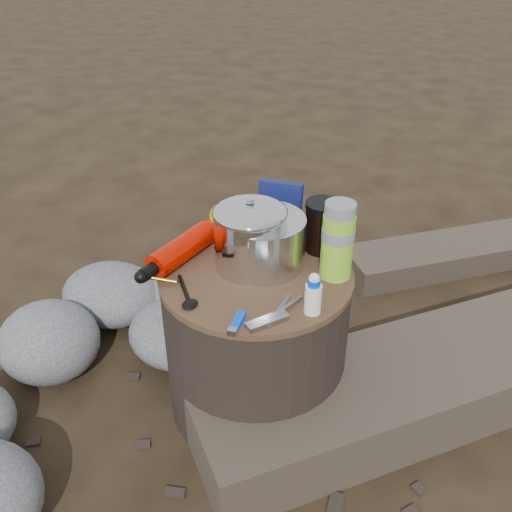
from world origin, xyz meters
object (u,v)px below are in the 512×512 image
at_px(stump, 256,341).
at_px(thermos, 338,241).
at_px(camping_pot, 250,235).
at_px(travel_mug, 322,227).
at_px(fuel_bottle, 181,249).

bearing_deg(stump, thermos, 21.78).
distance_m(camping_pot, thermos, 0.21).
relative_size(stump, thermos, 2.48).
relative_size(thermos, travel_mug, 1.45).
distance_m(stump, camping_pot, 0.31).
height_order(stump, thermos, thermos).
xyz_separation_m(thermos, travel_mug, (-0.07, 0.10, -0.03)).
relative_size(camping_pot, travel_mug, 1.33).
distance_m(fuel_bottle, thermos, 0.39).
height_order(thermos, travel_mug, thermos).
relative_size(stump, fuel_bottle, 1.79).
xyz_separation_m(stump, fuel_bottle, (-0.19, -0.03, 0.25)).
xyz_separation_m(fuel_bottle, thermos, (0.37, 0.10, 0.06)).
xyz_separation_m(fuel_bottle, travel_mug, (0.30, 0.20, 0.03)).
relative_size(stump, travel_mug, 3.60).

